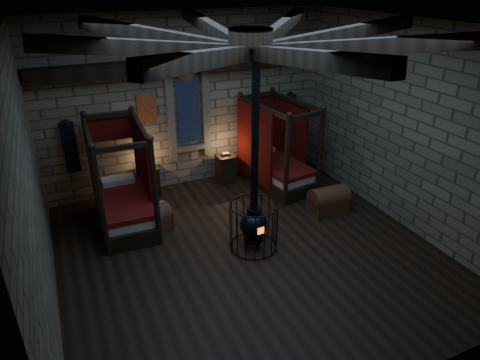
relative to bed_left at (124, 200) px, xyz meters
name	(u,v)px	position (x,y,z in m)	size (l,w,h in m)	color
room	(248,56)	(1.97, -2.02, 3.20)	(7.02, 7.02, 4.29)	black
bed_left	(124,200)	(0.00, 0.00, 0.00)	(1.20, 2.16, 2.21)	black
bed_right	(275,164)	(3.88, 0.34, -0.01)	(1.36, 2.20, 2.17)	black
trunk_left	(151,221)	(0.41, -0.63, -0.28)	(0.96, 0.81, 0.60)	brown
trunk_right	(329,201)	(4.30, -1.43, -0.27)	(0.87, 0.57, 0.63)	brown
nightstand_left	(149,181)	(0.79, 1.04, -0.17)	(0.48, 0.46, 0.90)	black
nightstand_right	(226,169)	(2.76, 0.93, -0.16)	(0.47, 0.45, 0.82)	black
stove	(254,221)	(2.13, -1.99, 0.05)	(0.95, 0.95, 4.05)	black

